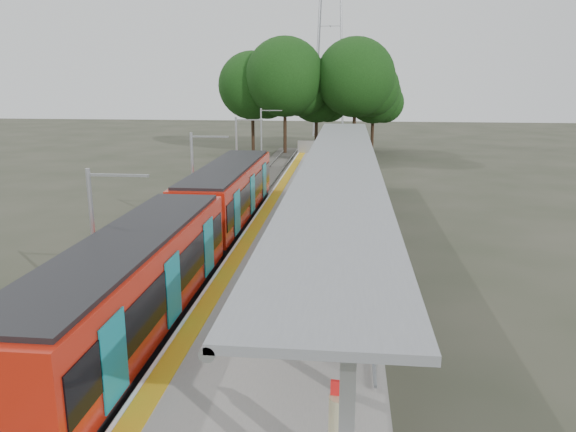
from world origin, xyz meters
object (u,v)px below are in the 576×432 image
object	(u,v)px
train	(193,228)
litter_bin	(323,212)
bench_near	(368,319)
bench_mid	(360,207)
bench_far	(342,166)
info_pillar_far	(328,175)

from	to	relation	value
train	litter_bin	distance (m)	7.80
bench_near	bench_mid	xyz separation A→B (m)	(0.00, 14.29, -0.01)
bench_far	bench_near	bearing A→B (deg)	-104.59
bench_near	bench_far	xyz separation A→B (m)	(-1.13, 28.41, -0.07)
train	bench_mid	bearing A→B (deg)	43.86
train	bench_far	xyz separation A→B (m)	(5.97, 20.94, -0.52)
litter_bin	bench_mid	bearing A→B (deg)	29.35
bench_mid	bench_far	size ratio (longest dim) A/B	1.10
bench_mid	bench_far	bearing A→B (deg)	84.58
train	info_pillar_far	xyz separation A→B (m)	(5.10, 15.34, -0.23)
train	info_pillar_far	distance (m)	16.17
bench_far	litter_bin	size ratio (longest dim) A/B	1.60
bench_mid	bench_far	distance (m)	14.16
info_pillar_far	bench_far	bearing A→B (deg)	61.89
bench_mid	info_pillar_far	size ratio (longest dim) A/B	0.90
train	bench_mid	distance (m)	9.86
bench_mid	info_pillar_far	bearing A→B (deg)	93.22
bench_mid	litter_bin	xyz separation A→B (m)	(-1.88, -1.06, -0.11)
bench_far	info_pillar_far	xyz separation A→B (m)	(-0.87, -5.60, 0.29)
litter_bin	bench_near	bearing A→B (deg)	-81.94
bench_far	info_pillar_far	size ratio (longest dim) A/B	0.82
bench_near	litter_bin	distance (m)	13.37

